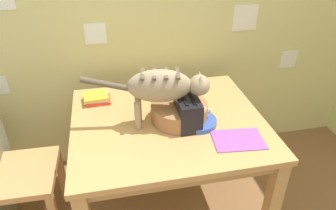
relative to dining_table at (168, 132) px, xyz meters
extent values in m
cube|color=#D4CD82|center=(-0.12, 0.68, 0.61)|extent=(4.21, 0.10, 2.50)
cube|color=white|center=(0.70, 0.62, 0.47)|extent=(0.19, 0.01, 0.19)
cube|color=white|center=(-0.37, 0.62, 0.42)|extent=(0.14, 0.01, 0.14)
cube|color=white|center=(1.12, 0.62, 0.11)|extent=(0.14, 0.01, 0.14)
cube|color=tan|center=(0.00, 0.00, 0.07)|extent=(1.10, 0.95, 0.03)
cube|color=#B1824B|center=(0.00, 0.00, 0.02)|extent=(1.02, 0.87, 0.07)
cube|color=tan|center=(0.50, -0.42, -0.29)|extent=(0.07, 0.07, 0.69)
cube|color=tan|center=(-0.50, 0.42, -0.29)|extent=(0.07, 0.07, 0.69)
cube|color=tan|center=(0.50, 0.42, -0.29)|extent=(0.07, 0.07, 0.69)
ellipsoid|color=#9B8667|center=(-0.05, -0.04, 0.34)|extent=(0.36, 0.19, 0.18)
cube|color=brown|center=(-0.14, -0.02, 0.41)|extent=(0.04, 0.13, 0.01)
cube|color=brown|center=(-0.08, -0.03, 0.41)|extent=(0.04, 0.13, 0.01)
cube|color=brown|center=(-0.02, -0.04, 0.41)|extent=(0.04, 0.13, 0.01)
cube|color=brown|center=(0.04, -0.05, 0.41)|extent=(0.04, 0.13, 0.01)
cylinder|color=#9B8667|center=(0.07, -0.02, 0.18)|extent=(0.04, 0.04, 0.17)
cylinder|color=#9B8667|center=(0.06, -0.09, 0.18)|extent=(0.04, 0.04, 0.17)
cylinder|color=#9B8667|center=(-0.17, 0.02, 0.18)|extent=(0.04, 0.04, 0.17)
cylinder|color=#9B8667|center=(-0.18, -0.06, 0.18)|extent=(0.04, 0.04, 0.17)
sphere|color=#9B8667|center=(0.15, -0.07, 0.34)|extent=(0.11, 0.11, 0.11)
cone|color=#9B8667|center=(0.16, -0.04, 0.39)|extent=(0.04, 0.04, 0.05)
cone|color=#9B8667|center=(0.15, -0.10, 0.39)|extent=(0.04, 0.04, 0.05)
cylinder|color=brown|center=(-0.33, 0.01, 0.36)|extent=(0.25, 0.07, 0.09)
cylinder|color=#3754AF|center=(0.15, -0.07, 0.11)|extent=(0.22, 0.22, 0.03)
cylinder|color=white|center=(0.15, -0.07, 0.16)|extent=(0.08, 0.08, 0.08)
torus|color=white|center=(0.21, -0.07, 0.16)|extent=(0.05, 0.01, 0.05)
cube|color=#924CA4|center=(0.32, -0.26, 0.09)|extent=(0.28, 0.21, 0.01)
cube|color=red|center=(-0.39, 0.29, 0.10)|extent=(0.15, 0.13, 0.02)
cube|color=silver|center=(-0.40, 0.30, 0.12)|extent=(0.15, 0.13, 0.02)
cube|color=gold|center=(-0.40, 0.29, 0.13)|extent=(0.16, 0.14, 0.01)
cylinder|color=#9B683F|center=(0.06, -0.01, 0.14)|extent=(0.32, 0.32, 0.10)
cylinder|color=#452E1C|center=(0.06, -0.01, 0.15)|extent=(0.27, 0.27, 0.09)
cube|color=black|center=(0.10, -0.08, 0.18)|extent=(0.12, 0.20, 0.17)
cube|color=black|center=(0.07, -0.08, 0.26)|extent=(0.02, 0.14, 0.01)
cube|color=black|center=(0.12, -0.08, 0.26)|extent=(0.02, 0.14, 0.01)
cube|color=tan|center=(-0.89, 0.05, -0.21)|extent=(0.43, 0.43, 0.04)
cube|color=tan|center=(-0.70, 0.23, -0.43)|extent=(0.04, 0.04, 0.41)
cube|color=tan|center=(-1.07, 0.24, -0.43)|extent=(0.04, 0.04, 0.41)
camera|label=1|loc=(-0.31, -1.49, 1.13)|focal=33.92mm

